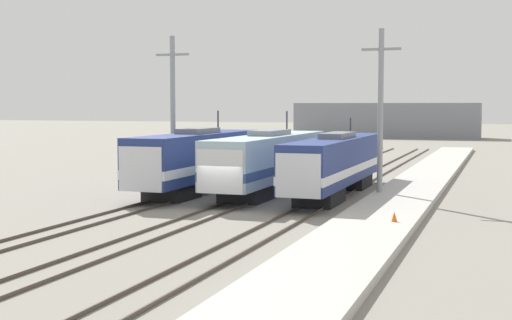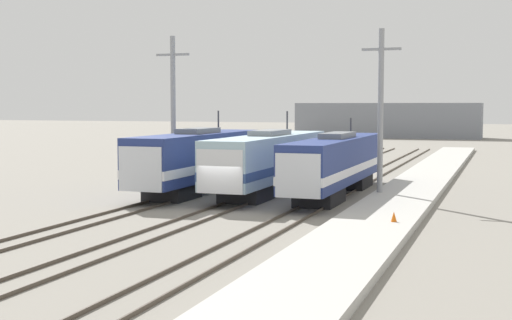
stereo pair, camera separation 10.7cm
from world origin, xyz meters
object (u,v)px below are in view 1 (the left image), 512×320
locomotive_far_left (195,160)px  traffic_cone (394,217)px  locomotive_far_right (335,164)px  locomotive_center (268,161)px  catenary_tower_right (380,111)px  catenary_tower_left (173,111)px

locomotive_far_left → traffic_cone: 17.83m
locomotive_far_right → traffic_cone: bearing=-64.3°
traffic_cone → locomotive_center: bearing=131.6°
locomotive_far_right → locomotive_center: bearing=179.8°
locomotive_far_left → locomotive_far_right: 9.37m
traffic_cone → locomotive_far_left: bearing=146.1°
catenary_tower_right → catenary_tower_left: bearing=180.0°
locomotive_far_left → locomotive_far_right: size_ratio=0.87×
locomotive_far_right → catenary_tower_left: bearing=-179.7°
locomotive_center → locomotive_far_right: 4.63m
catenary_tower_left → catenary_tower_right: 14.43m
traffic_cone → catenary_tower_right: bearing=102.9°
catenary_tower_left → catenary_tower_right: bearing=0.0°
locomotive_center → catenary_tower_left: 7.68m
locomotive_center → catenary_tower_left: (-6.92, -0.08, 3.34)m
locomotive_far_right → catenary_tower_left: 12.04m
locomotive_far_left → locomotive_center: (4.63, 1.45, -0.06)m
locomotive_far_left → locomotive_far_right: (9.26, 1.44, -0.11)m
catenary_tower_left → locomotive_center: bearing=0.7°
locomotive_center → catenary_tower_right: (7.51, -0.08, 3.34)m
locomotive_far_left → traffic_cone: (14.73, -9.91, -1.60)m
locomotive_far_left → catenary_tower_left: 4.23m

